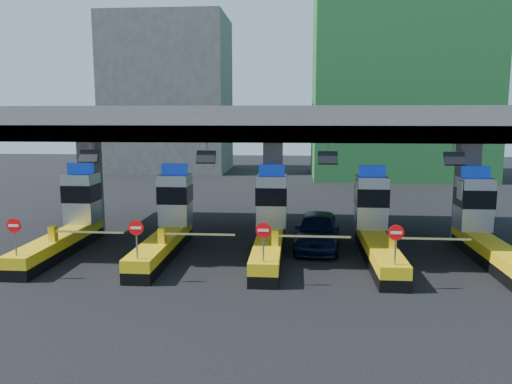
{
  "coord_description": "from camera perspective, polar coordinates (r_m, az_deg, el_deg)",
  "views": [
    {
      "loc": [
        1.23,
        -23.25,
        6.6
      ],
      "look_at": [
        -0.66,
        0.0,
        3.01
      ],
      "focal_mm": 35.0,
      "sensor_mm": 36.0,
      "label": 1
    }
  ],
  "objects": [
    {
      "name": "ground",
      "position": [
        24.2,
        1.57,
        -7.09
      ],
      "size": [
        120.0,
        120.0,
        0.0
      ],
      "primitive_type": "plane",
      "color": "black",
      "rests_on": "ground"
    },
    {
      "name": "toll_canopy",
      "position": [
        26.16,
        1.97,
        7.71
      ],
      "size": [
        28.0,
        12.09,
        7.0
      ],
      "color": "slate",
      "rests_on": "ground"
    },
    {
      "name": "toll_lane_far_left",
      "position": [
        26.59,
        -20.47,
        -3.11
      ],
      "size": [
        4.43,
        8.0,
        4.16
      ],
      "color": "black",
      "rests_on": "ground"
    },
    {
      "name": "toll_lane_left",
      "position": [
        24.89,
        -9.97,
        -3.46
      ],
      "size": [
        4.43,
        8.0,
        4.16
      ],
      "color": "black",
      "rests_on": "ground"
    },
    {
      "name": "toll_lane_center",
      "position": [
        24.13,
        1.62,
        -3.72
      ],
      "size": [
        4.43,
        8.0,
        4.16
      ],
      "color": "black",
      "rests_on": "ground"
    },
    {
      "name": "toll_lane_right",
      "position": [
        24.39,
        13.46,
        -3.82
      ],
      "size": [
        4.43,
        8.0,
        4.16
      ],
      "color": "black",
      "rests_on": "ground"
    },
    {
      "name": "toll_lane_far_right",
      "position": [
        25.65,
        24.59,
        -3.77
      ],
      "size": [
        4.43,
        8.0,
        4.16
      ],
      "color": "black",
      "rests_on": "ground"
    },
    {
      "name": "bg_building_scaffold",
      "position": [
        56.78,
        16.17,
        15.89
      ],
      "size": [
        18.0,
        12.0,
        28.0
      ],
      "primitive_type": "cube",
      "color": "#1E5926",
      "rests_on": "ground"
    },
    {
      "name": "bg_building_concrete",
      "position": [
        61.23,
        -9.94,
        10.86
      ],
      "size": [
        14.0,
        10.0,
        18.0
      ],
      "primitive_type": "cube",
      "color": "#4C4C49",
      "rests_on": "ground"
    },
    {
      "name": "van",
      "position": [
        25.25,
        7.04,
        -4.35
      ],
      "size": [
        2.61,
        5.52,
        1.82
      ],
      "primitive_type": "imported",
      "rotation": [
        0.0,
        0.0,
        -0.09
      ],
      "color": "black",
      "rests_on": "ground"
    }
  ]
}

